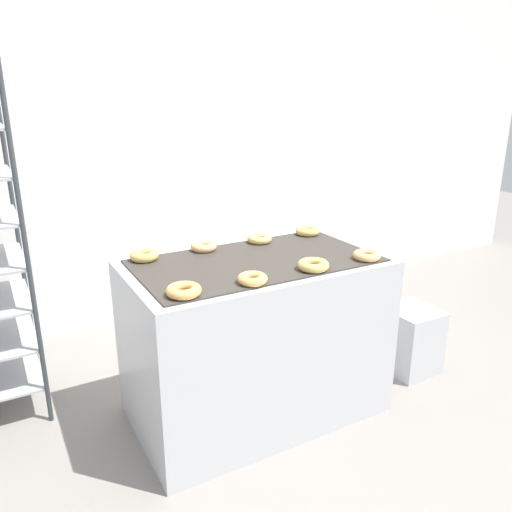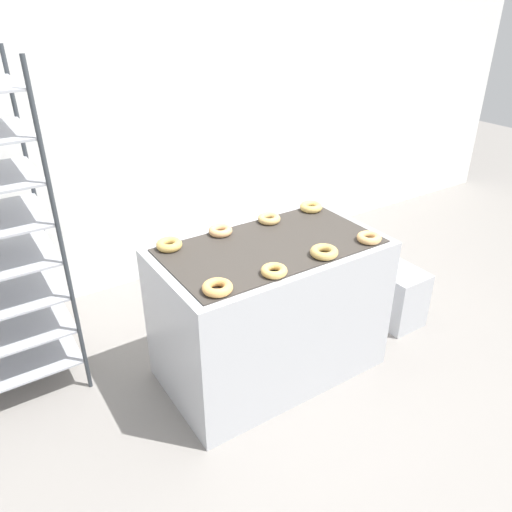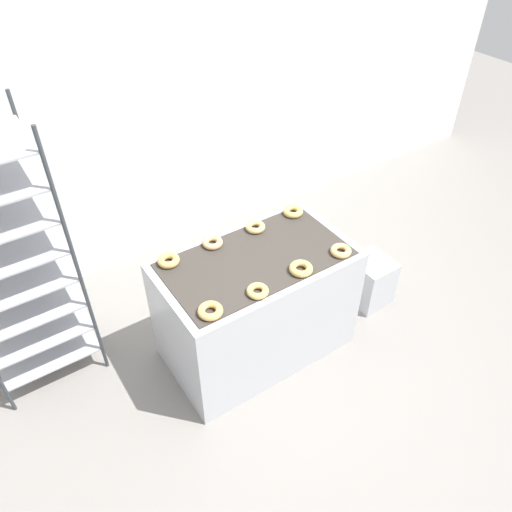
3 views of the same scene
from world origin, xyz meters
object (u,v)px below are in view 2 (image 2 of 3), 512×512
at_px(donut_near_left, 217,288).
at_px(donut_near_midright, 324,252).
at_px(donut_near_midleft, 274,271).
at_px(fryer_machine, 270,310).
at_px(glaze_bin, 399,297).
at_px(donut_far_right, 311,207).
at_px(donut_near_right, 369,238).
at_px(donut_far_midleft, 220,231).
at_px(donut_far_left, 169,245).
at_px(donut_far_midright, 269,219).

distance_m(donut_near_left, donut_near_midright, 0.65).
bearing_deg(donut_near_midleft, fryer_machine, 57.98).
relative_size(glaze_bin, donut_far_right, 2.86).
height_order(fryer_machine, donut_near_midright, donut_near_midright).
xyz_separation_m(fryer_machine, donut_near_right, (0.49, -0.26, 0.46)).
distance_m(donut_near_midleft, donut_far_midleft, 0.55).
bearing_deg(donut_near_right, donut_near_midright, 179.18).
bearing_deg(donut_far_left, donut_far_midright, -0.82).
relative_size(fryer_machine, donut_far_midleft, 9.41).
distance_m(donut_far_left, donut_far_midleft, 0.32).
distance_m(donut_near_left, donut_far_midright, 0.83).
distance_m(donut_near_midright, donut_far_midright, 0.52).
bearing_deg(donut_near_left, donut_near_midleft, -2.48).
xyz_separation_m(donut_near_left, donut_far_left, (-0.00, 0.53, 0.00)).
distance_m(glaze_bin, donut_far_right, 0.95).
height_order(donut_near_right, donut_far_midright, same).
height_order(donut_near_midright, donut_near_right, donut_near_midright).
bearing_deg(glaze_bin, donut_far_left, 166.61).
distance_m(donut_near_left, donut_near_midleft, 0.31).
bearing_deg(donut_far_right, donut_near_left, -151.93).
bearing_deg(glaze_bin, fryer_machine, 174.85).
height_order(glaze_bin, donut_near_midleft, donut_near_midleft).
bearing_deg(donut_far_left, donut_far_right, -0.37).
distance_m(glaze_bin, donut_far_left, 1.72).
height_order(glaze_bin, donut_far_right, donut_far_right).
relative_size(glaze_bin, donut_far_midleft, 2.98).
bearing_deg(fryer_machine, donut_far_midright, 57.27).
distance_m(fryer_machine, donut_near_left, 0.71).
relative_size(donut_near_midleft, donut_far_midleft, 0.97).
relative_size(donut_near_midleft, donut_far_left, 0.94).
height_order(fryer_machine, glaze_bin, fryer_machine).
height_order(donut_near_right, donut_far_midleft, same).
bearing_deg(donut_near_left, donut_far_right, 28.07).
xyz_separation_m(glaze_bin, donut_far_left, (-1.53, 0.36, 0.69)).
bearing_deg(donut_far_left, donut_near_midleft, -59.65).
relative_size(donut_near_midleft, donut_near_right, 0.97).
relative_size(donut_near_left, donut_near_midright, 0.98).
relative_size(donut_near_left, donut_near_midleft, 1.10).
height_order(fryer_machine, donut_near_left, donut_near_left).
height_order(donut_near_left, donut_far_midleft, donut_near_left).
height_order(donut_near_midleft, donut_far_midleft, donut_far_midleft).
bearing_deg(donut_far_midleft, donut_near_midright, -58.34).
relative_size(glaze_bin, donut_near_left, 2.79).
bearing_deg(donut_near_right, donut_far_right, 89.22).
distance_m(fryer_machine, donut_far_right, 0.72).
distance_m(donut_near_midleft, donut_far_right, 0.85).
distance_m(donut_near_right, donut_far_midleft, 0.84).
xyz_separation_m(donut_near_midleft, donut_near_midright, (0.33, 0.01, 0.00)).
relative_size(fryer_machine, donut_near_midleft, 9.67).
bearing_deg(donut_far_midleft, donut_far_left, -179.13).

